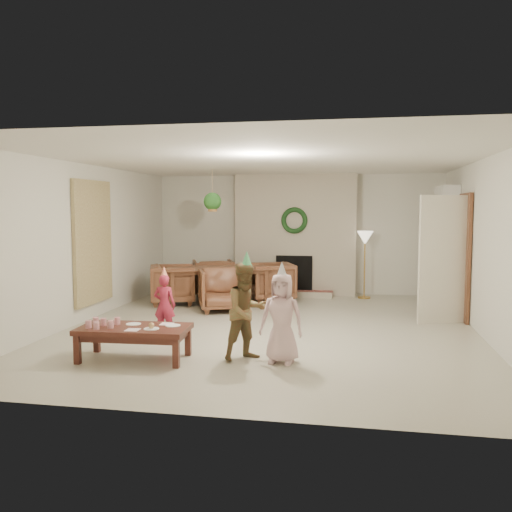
% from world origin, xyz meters
% --- Properties ---
extents(floor, '(7.00, 7.00, 0.00)m').
position_xyz_m(floor, '(0.00, 0.00, 0.00)').
color(floor, '#B7B29E').
rests_on(floor, ground).
extents(ceiling, '(7.00, 7.00, 0.00)m').
position_xyz_m(ceiling, '(0.00, 0.00, 2.50)').
color(ceiling, white).
rests_on(ceiling, wall_back).
extents(wall_back, '(7.00, 0.00, 7.00)m').
position_xyz_m(wall_back, '(0.00, 3.50, 1.25)').
color(wall_back, silver).
rests_on(wall_back, floor).
extents(wall_front, '(7.00, 0.00, 7.00)m').
position_xyz_m(wall_front, '(0.00, -3.50, 1.25)').
color(wall_front, silver).
rests_on(wall_front, floor).
extents(wall_left, '(0.00, 7.00, 7.00)m').
position_xyz_m(wall_left, '(-3.00, 0.00, 1.25)').
color(wall_left, silver).
rests_on(wall_left, floor).
extents(wall_right, '(0.00, 7.00, 7.00)m').
position_xyz_m(wall_right, '(3.00, 0.00, 1.25)').
color(wall_right, silver).
rests_on(wall_right, floor).
extents(fireplace_mass, '(2.50, 0.40, 2.50)m').
position_xyz_m(fireplace_mass, '(0.00, 3.30, 1.25)').
color(fireplace_mass, brown).
rests_on(fireplace_mass, floor).
extents(fireplace_hearth, '(1.60, 0.30, 0.12)m').
position_xyz_m(fireplace_hearth, '(0.00, 2.95, 0.06)').
color(fireplace_hearth, maroon).
rests_on(fireplace_hearth, floor).
extents(fireplace_firebox, '(0.75, 0.12, 0.75)m').
position_xyz_m(fireplace_firebox, '(0.00, 3.12, 0.45)').
color(fireplace_firebox, black).
rests_on(fireplace_firebox, floor).
extents(fireplace_wreath, '(0.54, 0.10, 0.54)m').
position_xyz_m(fireplace_wreath, '(0.00, 3.07, 1.55)').
color(fireplace_wreath, '#143617').
rests_on(fireplace_wreath, fireplace_mass).
extents(floor_lamp_base, '(0.25, 0.25, 0.03)m').
position_xyz_m(floor_lamp_base, '(1.42, 3.00, 0.01)').
color(floor_lamp_base, gold).
rests_on(floor_lamp_base, floor).
extents(floor_lamp_post, '(0.03, 0.03, 1.21)m').
position_xyz_m(floor_lamp_post, '(1.42, 3.00, 0.63)').
color(floor_lamp_post, gold).
rests_on(floor_lamp_post, floor).
extents(floor_lamp_shade, '(0.32, 0.32, 0.27)m').
position_xyz_m(floor_lamp_shade, '(1.42, 3.00, 1.21)').
color(floor_lamp_shade, beige).
rests_on(floor_lamp_shade, floor_lamp_post).
extents(bookshelf_carcass, '(0.30, 1.00, 2.20)m').
position_xyz_m(bookshelf_carcass, '(2.84, 2.30, 1.10)').
color(bookshelf_carcass, white).
rests_on(bookshelf_carcass, floor).
extents(bookshelf_shelf_a, '(0.30, 0.92, 0.03)m').
position_xyz_m(bookshelf_shelf_a, '(2.82, 2.30, 0.45)').
color(bookshelf_shelf_a, white).
rests_on(bookshelf_shelf_a, bookshelf_carcass).
extents(bookshelf_shelf_b, '(0.30, 0.92, 0.03)m').
position_xyz_m(bookshelf_shelf_b, '(2.82, 2.30, 0.85)').
color(bookshelf_shelf_b, white).
rests_on(bookshelf_shelf_b, bookshelf_carcass).
extents(bookshelf_shelf_c, '(0.30, 0.92, 0.03)m').
position_xyz_m(bookshelf_shelf_c, '(2.82, 2.30, 1.25)').
color(bookshelf_shelf_c, white).
rests_on(bookshelf_shelf_c, bookshelf_carcass).
extents(bookshelf_shelf_d, '(0.30, 0.92, 0.03)m').
position_xyz_m(bookshelf_shelf_d, '(2.82, 2.30, 1.65)').
color(bookshelf_shelf_d, white).
rests_on(bookshelf_shelf_d, bookshelf_carcass).
extents(books_row_lower, '(0.20, 0.40, 0.24)m').
position_xyz_m(books_row_lower, '(2.80, 2.15, 0.59)').
color(books_row_lower, '#A42C1E').
rests_on(books_row_lower, bookshelf_shelf_a).
extents(books_row_mid, '(0.20, 0.44, 0.24)m').
position_xyz_m(books_row_mid, '(2.80, 2.35, 0.99)').
color(books_row_mid, '#234D83').
rests_on(books_row_mid, bookshelf_shelf_b).
extents(books_row_upper, '(0.20, 0.36, 0.22)m').
position_xyz_m(books_row_upper, '(2.80, 2.20, 1.38)').
color(books_row_upper, gold).
rests_on(books_row_upper, bookshelf_shelf_c).
extents(door_frame, '(0.05, 0.86, 2.04)m').
position_xyz_m(door_frame, '(2.96, 1.20, 1.02)').
color(door_frame, brown).
rests_on(door_frame, floor).
extents(door_leaf, '(0.77, 0.32, 2.00)m').
position_xyz_m(door_leaf, '(2.58, 0.82, 1.00)').
color(door_leaf, beige).
rests_on(door_leaf, floor).
extents(curtain_panel, '(0.06, 1.20, 2.00)m').
position_xyz_m(curtain_panel, '(-2.96, 0.20, 1.25)').
color(curtain_panel, '#BDB585').
rests_on(curtain_panel, wall_left).
extents(dining_table, '(2.18, 1.69, 0.68)m').
position_xyz_m(dining_table, '(-1.34, 1.98, 0.34)').
color(dining_table, brown).
rests_on(dining_table, floor).
extents(dining_chair_near, '(1.04, 1.05, 0.75)m').
position_xyz_m(dining_chair_near, '(-1.04, 1.19, 0.37)').
color(dining_chair_near, brown).
rests_on(dining_chair_near, floor).
extents(dining_chair_far, '(1.04, 1.05, 0.75)m').
position_xyz_m(dining_chair_far, '(-1.64, 2.77, 0.37)').
color(dining_chair_far, brown).
rests_on(dining_chair_far, floor).
extents(dining_chair_left, '(1.05, 1.04, 0.75)m').
position_xyz_m(dining_chair_left, '(-2.13, 1.68, 0.37)').
color(dining_chair_left, brown).
rests_on(dining_chair_left, floor).
extents(dining_chair_right, '(1.05, 1.04, 0.75)m').
position_xyz_m(dining_chair_right, '(-0.35, 2.35, 0.37)').
color(dining_chair_right, brown).
rests_on(dining_chair_right, floor).
extents(hanging_plant_cord, '(0.01, 0.01, 0.70)m').
position_xyz_m(hanging_plant_cord, '(-1.30, 1.50, 2.15)').
color(hanging_plant_cord, tan).
rests_on(hanging_plant_cord, ceiling).
extents(hanging_plant_pot, '(0.16, 0.16, 0.12)m').
position_xyz_m(hanging_plant_pot, '(-1.30, 1.50, 1.80)').
color(hanging_plant_pot, '#996531').
rests_on(hanging_plant_pot, hanging_plant_cord).
extents(hanging_plant_foliage, '(0.32, 0.32, 0.32)m').
position_xyz_m(hanging_plant_foliage, '(-1.30, 1.50, 1.92)').
color(hanging_plant_foliage, '#1E511B').
rests_on(hanging_plant_foliage, hanging_plant_pot).
extents(coffee_table_top, '(1.33, 0.71, 0.06)m').
position_xyz_m(coffee_table_top, '(-1.34, -1.96, 0.37)').
color(coffee_table_top, '#4E231A').
rests_on(coffee_table_top, floor).
extents(coffee_table_apron, '(1.22, 0.61, 0.08)m').
position_xyz_m(coffee_table_apron, '(-1.34, -1.96, 0.30)').
color(coffee_table_apron, '#4E231A').
rests_on(coffee_table_apron, floor).
extents(coffee_leg_fl, '(0.07, 0.07, 0.34)m').
position_xyz_m(coffee_leg_fl, '(-1.91, -2.25, 0.17)').
color(coffee_leg_fl, '#4E231A').
rests_on(coffee_leg_fl, floor).
extents(coffee_leg_fr, '(0.07, 0.07, 0.34)m').
position_xyz_m(coffee_leg_fr, '(-0.74, -2.19, 0.17)').
color(coffee_leg_fr, '#4E231A').
rests_on(coffee_leg_fr, floor).
extents(coffee_leg_bl, '(0.07, 0.07, 0.34)m').
position_xyz_m(coffee_leg_bl, '(-1.94, -1.73, 0.17)').
color(coffee_leg_bl, '#4E231A').
rests_on(coffee_leg_bl, floor).
extents(coffee_leg_br, '(0.07, 0.07, 0.34)m').
position_xyz_m(coffee_leg_br, '(-0.76, -1.67, 0.17)').
color(coffee_leg_br, '#4E231A').
rests_on(coffee_leg_br, floor).
extents(cup_a, '(0.07, 0.07, 0.09)m').
position_xyz_m(cup_a, '(-1.83, -2.13, 0.44)').
color(cup_a, white).
rests_on(cup_a, coffee_table_top).
extents(cup_b, '(0.07, 0.07, 0.09)m').
position_xyz_m(cup_b, '(-1.84, -1.94, 0.44)').
color(cup_b, white).
rests_on(cup_b, coffee_table_top).
extents(cup_c, '(0.07, 0.07, 0.09)m').
position_xyz_m(cup_c, '(-1.70, -2.18, 0.44)').
color(cup_c, white).
rests_on(cup_c, coffee_table_top).
extents(cup_d, '(0.07, 0.07, 0.09)m').
position_xyz_m(cup_d, '(-1.71, -1.98, 0.44)').
color(cup_d, white).
rests_on(cup_d, coffee_table_top).
extents(cup_e, '(0.07, 0.07, 0.09)m').
position_xyz_m(cup_e, '(-1.57, -2.09, 0.44)').
color(cup_e, white).
rests_on(cup_e, coffee_table_top).
extents(cup_f, '(0.07, 0.07, 0.09)m').
position_xyz_m(cup_f, '(-1.58, -1.89, 0.44)').
color(cup_f, white).
rests_on(cup_f, coffee_table_top).
extents(plate_a, '(0.19, 0.19, 0.01)m').
position_xyz_m(plate_a, '(-1.39, -1.84, 0.40)').
color(plate_a, white).
rests_on(plate_a, coffee_table_top).
extents(plate_b, '(0.19, 0.19, 0.01)m').
position_xyz_m(plate_b, '(-1.08, -2.05, 0.40)').
color(plate_b, white).
rests_on(plate_b, coffee_table_top).
extents(plate_c, '(0.19, 0.19, 0.01)m').
position_xyz_m(plate_c, '(-0.89, -1.84, 0.40)').
color(plate_c, white).
rests_on(plate_c, coffee_table_top).
extents(food_scoop, '(0.07, 0.07, 0.07)m').
position_xyz_m(food_scoop, '(-1.08, -2.05, 0.44)').
color(food_scoop, tan).
rests_on(food_scoop, plate_b).
extents(napkin_left, '(0.16, 0.16, 0.01)m').
position_xyz_m(napkin_left, '(-1.28, -2.14, 0.40)').
color(napkin_left, '#FEBBCC').
rests_on(napkin_left, coffee_table_top).
extents(napkin_right, '(0.16, 0.16, 0.01)m').
position_xyz_m(napkin_right, '(-1.00, -1.76, 0.40)').
color(napkin_right, '#FEBBCC').
rests_on(napkin_right, coffee_table_top).
extents(child_red, '(0.32, 0.22, 0.87)m').
position_xyz_m(child_red, '(-1.41, -0.72, 0.43)').
color(child_red, '#9E2238').
rests_on(child_red, floor).
extents(party_hat_red, '(0.15, 0.15, 0.16)m').
position_xyz_m(party_hat_red, '(-1.41, -0.72, 0.91)').
color(party_hat_red, '#FCB854').
rests_on(party_hat_red, child_red).
extents(child_plaid, '(0.71, 0.70, 1.16)m').
position_xyz_m(child_plaid, '(-0.02, -1.71, 0.58)').
color(child_plaid, brown).
rests_on(child_plaid, floor).
extents(party_hat_plaid, '(0.18, 0.18, 0.19)m').
position_xyz_m(party_hat_plaid, '(-0.02, -1.71, 1.20)').
color(party_hat_plaid, '#4EB671').
rests_on(party_hat_plaid, child_plaid).
extents(child_pink, '(0.55, 0.40, 1.05)m').
position_xyz_m(child_pink, '(0.41, -1.76, 0.53)').
color(child_pink, beige).
rests_on(child_pink, floor).
extents(party_hat_pink, '(0.17, 0.17, 0.19)m').
position_xyz_m(party_hat_pink, '(0.41, -1.76, 1.09)').
color(party_hat_pink, silver).
rests_on(party_hat_pink, child_pink).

